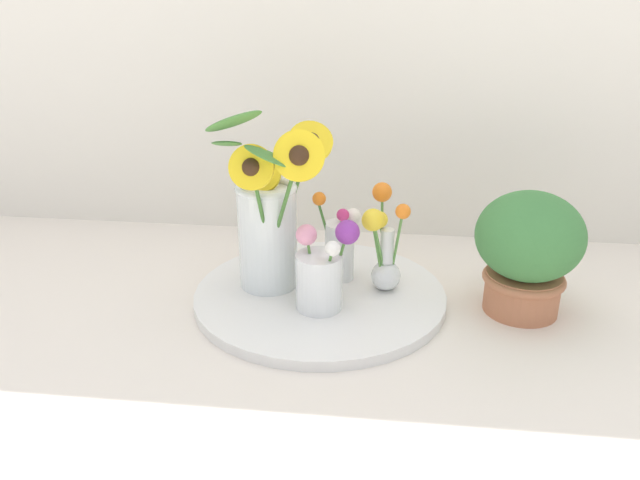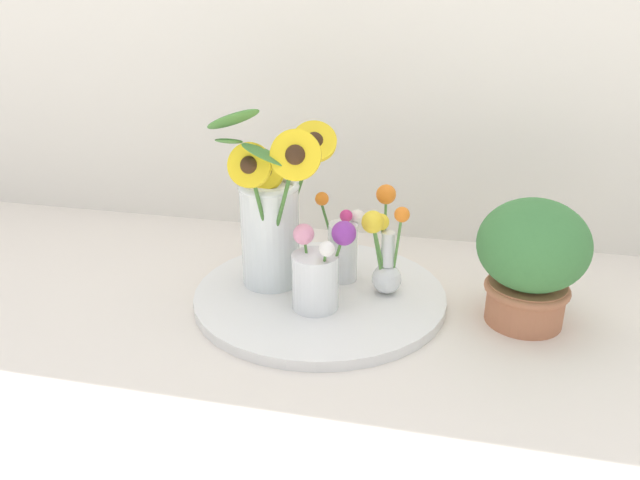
{
  "view_description": "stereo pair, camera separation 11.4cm",
  "coord_description": "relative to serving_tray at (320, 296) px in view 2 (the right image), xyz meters",
  "views": [
    {
      "loc": [
        0.12,
        -0.93,
        0.57
      ],
      "look_at": [
        -0.01,
        0.12,
        0.13
      ],
      "focal_mm": 35.0,
      "sensor_mm": 36.0,
      "label": 1
    },
    {
      "loc": [
        0.23,
        -0.91,
        0.57
      ],
      "look_at": [
        -0.01,
        0.12,
        0.13
      ],
      "focal_mm": 35.0,
      "sensor_mm": 36.0,
      "label": 2
    }
  ],
  "objects": [
    {
      "name": "mason_jar_sunflowers",
      "position": [
        -0.1,
        0.01,
        0.14
      ],
      "size": [
        0.23,
        0.2,
        0.36
      ],
      "color": "silver",
      "rests_on": "serving_tray"
    },
    {
      "name": "vase_small_center",
      "position": [
        0.01,
        -0.06,
        0.08
      ],
      "size": [
        0.11,
        0.08,
        0.17
      ],
      "color": "white",
      "rests_on": "serving_tray"
    },
    {
      "name": "vase_bulb_right",
      "position": [
        0.11,
        0.02,
        0.11
      ],
      "size": [
        0.09,
        0.12,
        0.2
      ],
      "color": "white",
      "rests_on": "serving_tray"
    },
    {
      "name": "serving_tray",
      "position": [
        0.0,
        0.0,
        0.0
      ],
      "size": [
        0.48,
        0.48,
        0.02
      ],
      "color": "white",
      "rests_on": "ground_plane"
    },
    {
      "name": "potted_plant",
      "position": [
        0.37,
        0.01,
        0.11
      ],
      "size": [
        0.19,
        0.19,
        0.23
      ],
      "color": "#B7704C",
      "rests_on": "ground_plane"
    },
    {
      "name": "vase_small_back",
      "position": [
        0.03,
        0.06,
        0.08
      ],
      "size": [
        0.09,
        0.07,
        0.18
      ],
      "color": "white",
      "rests_on": "serving_tray"
    },
    {
      "name": "ground_plane",
      "position": [
        0.01,
        -0.12,
        -0.01
      ],
      "size": [
        6.0,
        6.0,
        0.0
      ],
      "primitive_type": "plane",
      "color": "silver"
    }
  ]
}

